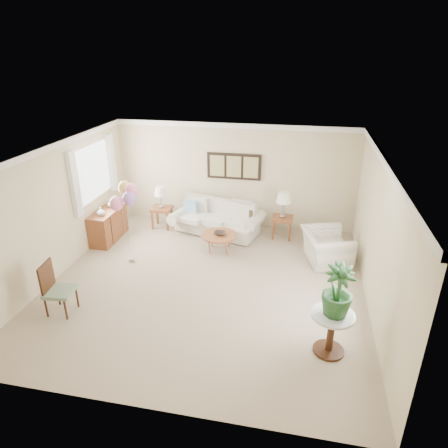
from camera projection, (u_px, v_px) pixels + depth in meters
name	position (u px, v px, depth m)	size (l,w,h in m)	color
ground_plane	(206.00, 284.00, 7.79)	(6.00, 6.00, 0.00)	tan
room_shell	(200.00, 205.00, 7.24)	(6.04, 6.04, 2.60)	beige
wall_art_triptych	(234.00, 166.00, 9.82)	(1.35, 0.06, 0.65)	black
sofa	(218.00, 220.00, 9.86)	(2.38, 1.31, 0.81)	beige
end_table_left	(162.00, 211.00, 10.08)	(0.50, 0.45, 0.54)	brown
end_table_right	(282.00, 220.00, 9.55)	(0.49, 0.44, 0.53)	brown
lamp_left	(160.00, 192.00, 9.88)	(0.31, 0.31, 0.54)	gray
lamp_right	(284.00, 198.00, 9.32)	(0.35, 0.35, 0.62)	gray
coffee_table	(219.00, 236.00, 8.94)	(0.80, 0.80, 0.41)	#9C4C2B
decor_bowl	(220.00, 233.00, 8.90)	(0.26, 0.26, 0.06)	#30231F
armchair	(326.00, 247.00, 8.49)	(1.05, 0.92, 0.68)	beige
side_table	(332.00, 323.00, 5.87)	(0.64, 0.64, 0.69)	silver
potted_plant	(338.00, 291.00, 5.63)	(0.45, 0.45, 0.80)	#1B4520
accent_chair	(55.00, 288.00, 6.81)	(0.51, 0.51, 0.94)	gray
credenza	(109.00, 225.00, 9.49)	(0.46, 1.20, 0.74)	brown
vase_white	(101.00, 211.00, 9.03)	(0.18, 0.18, 0.19)	silver
vase_sage	(111.00, 203.00, 9.49)	(0.19, 0.19, 0.20)	#B5BDAE
balloon_cluster	(126.00, 196.00, 8.02)	(0.54, 0.52, 1.77)	gray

